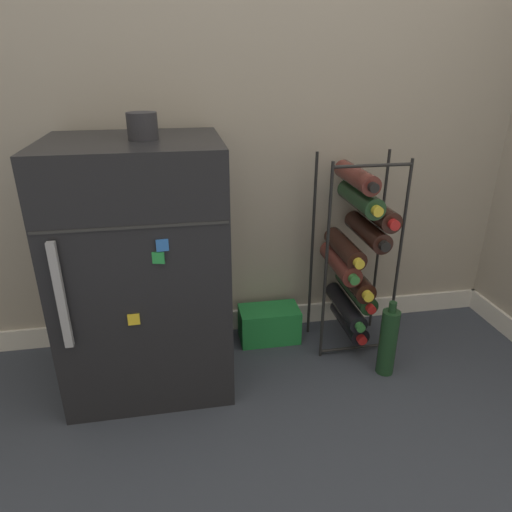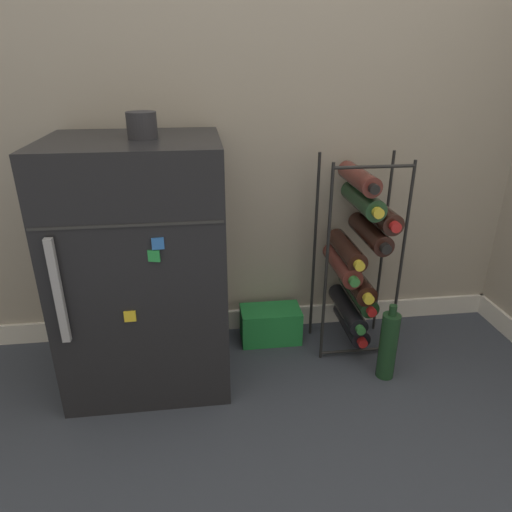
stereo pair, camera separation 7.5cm
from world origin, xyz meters
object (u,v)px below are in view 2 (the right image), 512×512
at_px(wine_rack, 357,256).
at_px(loose_bottle_floor, 388,345).
at_px(fridge_top_cup, 142,125).
at_px(mini_fridge, 144,267).
at_px(soda_box, 271,324).

bearing_deg(wine_rack, loose_bottle_floor, -74.13).
height_order(fridge_top_cup, loose_bottle_floor, fridge_top_cup).
height_order(mini_fridge, soda_box, mini_fridge).
distance_m(wine_rack, soda_box, 0.47).
height_order(wine_rack, loose_bottle_floor, wine_rack).
xyz_separation_m(soda_box, loose_bottle_floor, (0.40, -0.30, 0.06)).
relative_size(soda_box, loose_bottle_floor, 0.82).
xyz_separation_m(mini_fridge, loose_bottle_floor, (0.88, -0.15, -0.31)).
xyz_separation_m(fridge_top_cup, loose_bottle_floor, (0.84, -0.14, -0.79)).
distance_m(soda_box, fridge_top_cup, 0.98).
bearing_deg(wine_rack, mini_fridge, -174.07).
height_order(soda_box, fridge_top_cup, fridge_top_cup).
height_order(soda_box, loose_bottle_floor, loose_bottle_floor).
bearing_deg(fridge_top_cup, soda_box, 20.53).
xyz_separation_m(soda_box, fridge_top_cup, (-0.44, -0.17, 0.86)).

